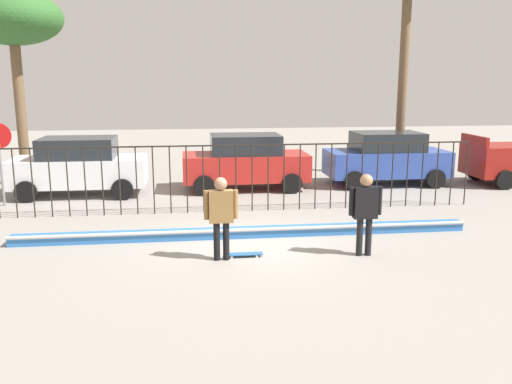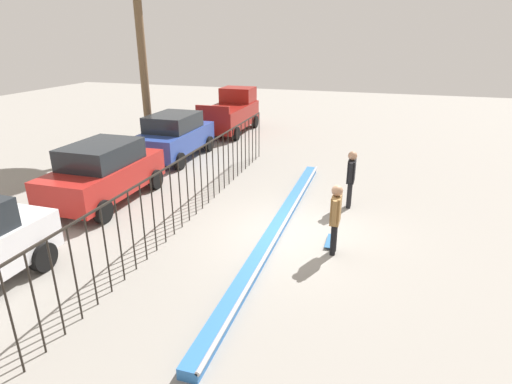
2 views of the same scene
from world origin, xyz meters
The scene contains 11 objects.
ground_plane centered at (0.00, 0.00, 0.00)m, with size 60.00×60.00×0.00m, color gray.
bowl_coping_ledge centered at (0.00, 0.51, 0.12)m, with size 11.00×0.40×0.27m.
perimeter_fence centered at (0.00, 3.13, 1.18)m, with size 14.04×0.04×1.95m.
skateboarder centered at (-0.69, -1.10, 1.07)m, with size 0.72×0.27×1.78m.
skateboard centered at (-0.20, -0.96, 0.06)m, with size 0.80×0.20×0.07m.
camera_operator centered at (2.39, -1.18, 1.08)m, with size 0.73×0.27×1.79m.
parked_car_white centered at (-4.91, 6.05, 0.97)m, with size 4.30×2.12×1.90m.
parked_car_red centered at (0.62, 6.34, 0.97)m, with size 4.30×2.12×1.90m.
parked_car_blue centered at (5.78, 6.56, 0.97)m, with size 4.30×2.12×1.90m.
stop_sign centered at (-6.91, 4.74, 1.62)m, with size 0.76×0.07×2.50m.
palm_tree_short centered at (-7.20, 8.12, 5.73)m, with size 3.38×3.38×6.76m.
Camera 1 is at (-1.33, -11.95, 3.75)m, focal length 37.66 mm.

